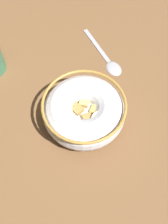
% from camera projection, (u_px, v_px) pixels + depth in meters
% --- Properties ---
extents(ground_plane, '(0.96, 0.96, 0.02)m').
position_uv_depth(ground_plane, '(84.00, 121.00, 0.60)').
color(ground_plane, brown).
extents(cereal_bowl, '(0.17, 0.17, 0.06)m').
position_uv_depth(cereal_bowl, '(84.00, 111.00, 0.56)').
color(cereal_bowl, silver).
rests_on(cereal_bowl, ground_plane).
extents(spoon, '(0.16, 0.10, 0.01)m').
position_uv_depth(spoon, '(109.00, 62.00, 0.66)').
color(spoon, '#A5A5AD').
rests_on(spoon, ground_plane).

